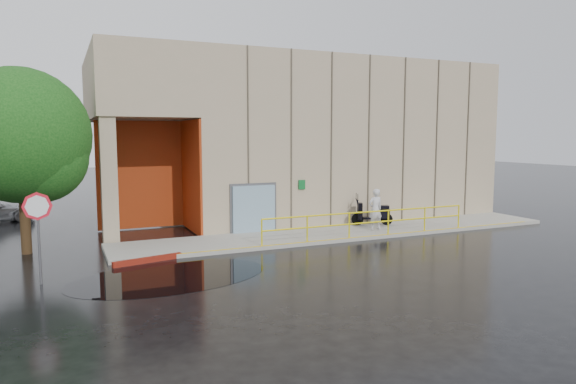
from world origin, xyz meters
The scene contains 10 objects.
ground centered at (0.00, 0.00, 0.00)m, with size 120.00×120.00×0.00m, color black.
sidewalk centered at (4.00, 4.50, 0.07)m, with size 20.00×3.00×0.15m, color gray.
building centered at (5.10, 10.98, 4.21)m, with size 20.00×10.17×8.00m.
guardrail centered at (4.25, 3.15, 0.68)m, with size 9.56×0.06×1.03m.
person centered at (5.27, 4.23, 1.05)m, with size 0.66×0.43×1.81m, color silver.
scooter centered at (5.81, 5.26, 0.99)m, with size 1.95×1.28×1.47m.
stop_sign centered at (-7.96, 1.48, 1.94)m, with size 0.80×0.12×2.68m.
red_curb centered at (-4.74, 2.86, 0.09)m, with size 2.40×0.18×0.18m, color maroon.
puddle centered at (-4.41, 0.78, 0.00)m, with size 6.11×3.76×0.01m, color black.
tree_near centered at (-8.41, 5.95, 4.09)m, with size 4.82×4.82×6.69m.
Camera 1 is at (-7.32, -14.58, 4.26)m, focal length 32.00 mm.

